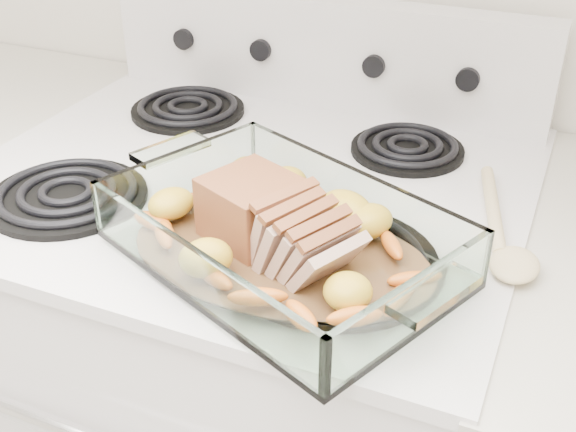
% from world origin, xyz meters
% --- Properties ---
extents(electric_range, '(0.78, 0.70, 1.12)m').
position_xyz_m(electric_range, '(0.00, 1.66, 0.48)').
color(electric_range, white).
rests_on(electric_range, ground).
extents(baking_dish, '(0.38, 0.25, 0.07)m').
position_xyz_m(baking_dish, '(0.14, 1.47, 0.96)').
color(baking_dish, white).
rests_on(baking_dish, electric_range).
extents(pork_roast, '(0.20, 0.10, 0.08)m').
position_xyz_m(pork_roast, '(0.12, 1.47, 0.99)').
color(pork_roast, brown).
rests_on(pork_roast, baking_dish).
extents(roast_vegetables, '(0.35, 0.19, 0.04)m').
position_xyz_m(roast_vegetables, '(0.13, 1.50, 0.97)').
color(roast_vegetables, '#DD5E16').
rests_on(roast_vegetables, baking_dish).
extents(wooden_spoon, '(0.11, 0.26, 0.02)m').
position_xyz_m(wooden_spoon, '(0.36, 1.61, 0.95)').
color(wooden_spoon, '#DABD7F').
rests_on(wooden_spoon, electric_range).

